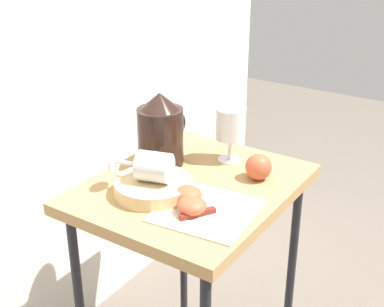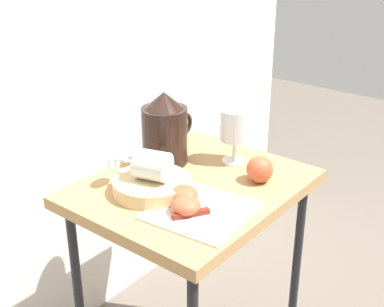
{
  "view_description": "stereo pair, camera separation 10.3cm",
  "coord_description": "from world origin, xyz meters",
  "px_view_note": "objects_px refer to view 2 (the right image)",
  "views": [
    {
      "loc": [
        -0.98,
        -0.65,
        1.29
      ],
      "look_at": [
        0.0,
        0.0,
        0.76
      ],
      "focal_mm": 50.07,
      "sensor_mm": 36.0,
      "label": 1
    },
    {
      "loc": [
        -0.92,
        -0.73,
        1.29
      ],
      "look_at": [
        0.0,
        0.0,
        0.76
      ],
      "focal_mm": 50.07,
      "sensor_mm": 36.0,
      "label": 2
    }
  ],
  "objects_px": {
    "wine_glass_upright": "(235,128)",
    "apple_whole": "(260,169)",
    "table": "(192,208)",
    "apple_half_left": "(186,205)",
    "pitcher": "(165,134)",
    "knife": "(205,212)",
    "apple_half_right": "(184,194)",
    "basket_tray": "(152,185)",
    "wine_glass_tipped_near": "(151,165)"
  },
  "relations": [
    {
      "from": "apple_half_right",
      "to": "apple_whole",
      "type": "xyz_separation_m",
      "value": [
        0.2,
        -0.08,
        0.01
      ]
    },
    {
      "from": "table",
      "to": "apple_half_left",
      "type": "xyz_separation_m",
      "value": [
        -0.13,
        -0.08,
        0.09
      ]
    },
    {
      "from": "wine_glass_upright",
      "to": "apple_half_left",
      "type": "xyz_separation_m",
      "value": [
        -0.29,
        -0.07,
        -0.08
      ]
    },
    {
      "from": "knife",
      "to": "pitcher",
      "type": "bearing_deg",
      "value": 58.02
    },
    {
      "from": "basket_tray",
      "to": "apple_whole",
      "type": "distance_m",
      "value": 0.27
    },
    {
      "from": "table",
      "to": "apple_whole",
      "type": "bearing_deg",
      "value": -48.83
    },
    {
      "from": "knife",
      "to": "wine_glass_upright",
      "type": "bearing_deg",
      "value": 21.5
    },
    {
      "from": "basket_tray",
      "to": "pitcher",
      "type": "distance_m",
      "value": 0.18
    },
    {
      "from": "wine_glass_upright",
      "to": "apple_whole",
      "type": "bearing_deg",
      "value": -116.04
    },
    {
      "from": "table",
      "to": "pitcher",
      "type": "distance_m",
      "value": 0.21
    },
    {
      "from": "wine_glass_upright",
      "to": "apple_whole",
      "type": "relative_size",
      "value": 2.24
    },
    {
      "from": "wine_glass_tipped_near",
      "to": "table",
      "type": "bearing_deg",
      "value": -26.21
    },
    {
      "from": "apple_half_left",
      "to": "table",
      "type": "bearing_deg",
      "value": 33.34
    },
    {
      "from": "apple_whole",
      "to": "wine_glass_tipped_near",
      "type": "bearing_deg",
      "value": 139.99
    },
    {
      "from": "wine_glass_tipped_near",
      "to": "apple_half_right",
      "type": "height_order",
      "value": "wine_glass_tipped_near"
    },
    {
      "from": "apple_half_left",
      "to": "apple_half_right",
      "type": "xyz_separation_m",
      "value": [
        0.04,
        0.04,
        0.0
      ]
    },
    {
      "from": "pitcher",
      "to": "wine_glass_tipped_near",
      "type": "relative_size",
      "value": 1.26
    },
    {
      "from": "wine_glass_upright",
      "to": "apple_half_left",
      "type": "height_order",
      "value": "wine_glass_upright"
    },
    {
      "from": "wine_glass_tipped_near",
      "to": "knife",
      "type": "relative_size",
      "value": 0.82
    },
    {
      "from": "wine_glass_upright",
      "to": "wine_glass_tipped_near",
      "type": "height_order",
      "value": "wine_glass_upright"
    },
    {
      "from": "apple_whole",
      "to": "knife",
      "type": "xyz_separation_m",
      "value": [
        -0.21,
        0.01,
        -0.02
      ]
    },
    {
      "from": "wine_glass_tipped_near",
      "to": "apple_whole",
      "type": "height_order",
      "value": "wine_glass_tipped_near"
    },
    {
      "from": "basket_tray",
      "to": "apple_whole",
      "type": "relative_size",
      "value": 2.8
    },
    {
      "from": "table",
      "to": "wine_glass_upright",
      "type": "bearing_deg",
      "value": -4.06
    },
    {
      "from": "wine_glass_tipped_near",
      "to": "pitcher",
      "type": "bearing_deg",
      "value": 29.81
    },
    {
      "from": "pitcher",
      "to": "apple_half_right",
      "type": "height_order",
      "value": "pitcher"
    },
    {
      "from": "wine_glass_tipped_near",
      "to": "knife",
      "type": "bearing_deg",
      "value": -92.44
    },
    {
      "from": "wine_glass_tipped_near",
      "to": "apple_half_left",
      "type": "distance_m",
      "value": 0.14
    },
    {
      "from": "wine_glass_tipped_near",
      "to": "apple_half_right",
      "type": "bearing_deg",
      "value": -85.52
    },
    {
      "from": "table",
      "to": "wine_glass_tipped_near",
      "type": "height_order",
      "value": "wine_glass_tipped_near"
    },
    {
      "from": "knife",
      "to": "table",
      "type": "bearing_deg",
      "value": 48.72
    },
    {
      "from": "apple_half_right",
      "to": "apple_whole",
      "type": "bearing_deg",
      "value": -21.71
    },
    {
      "from": "basket_tray",
      "to": "apple_half_right",
      "type": "xyz_separation_m",
      "value": [
        0.01,
        -0.09,
        0.0
      ]
    },
    {
      "from": "table",
      "to": "basket_tray",
      "type": "bearing_deg",
      "value": 154.58
    },
    {
      "from": "basket_tray",
      "to": "knife",
      "type": "bearing_deg",
      "value": -92.5
    },
    {
      "from": "pitcher",
      "to": "knife",
      "type": "relative_size",
      "value": 1.04
    },
    {
      "from": "basket_tray",
      "to": "apple_half_left",
      "type": "bearing_deg",
      "value": -103.02
    },
    {
      "from": "table",
      "to": "apple_half_right",
      "type": "bearing_deg",
      "value": -152.39
    },
    {
      "from": "table",
      "to": "wine_glass_upright",
      "type": "distance_m",
      "value": 0.24
    },
    {
      "from": "wine_glass_tipped_near",
      "to": "apple_half_left",
      "type": "bearing_deg",
      "value": -102.81
    },
    {
      "from": "table",
      "to": "knife",
      "type": "bearing_deg",
      "value": -131.28
    },
    {
      "from": "apple_half_left",
      "to": "knife",
      "type": "height_order",
      "value": "apple_half_left"
    },
    {
      "from": "apple_whole",
      "to": "apple_half_right",
      "type": "bearing_deg",
      "value": 158.29
    },
    {
      "from": "table",
      "to": "basket_tray",
      "type": "height_order",
      "value": "basket_tray"
    },
    {
      "from": "wine_glass_upright",
      "to": "knife",
      "type": "height_order",
      "value": "wine_glass_upright"
    },
    {
      "from": "apple_half_right",
      "to": "basket_tray",
      "type": "bearing_deg",
      "value": 94.5
    },
    {
      "from": "wine_glass_upright",
      "to": "apple_half_left",
      "type": "relative_size",
      "value": 2.24
    },
    {
      "from": "pitcher",
      "to": "wine_glass_upright",
      "type": "bearing_deg",
      "value": -52.2
    },
    {
      "from": "apple_half_left",
      "to": "knife",
      "type": "bearing_deg",
      "value": -57.1
    },
    {
      "from": "basket_tray",
      "to": "apple_half_right",
      "type": "height_order",
      "value": "apple_half_right"
    }
  ]
}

